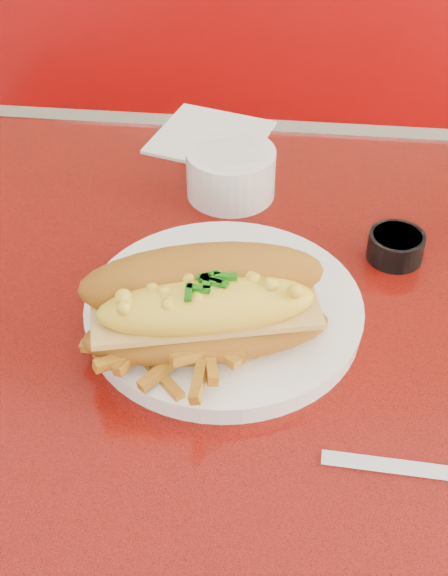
# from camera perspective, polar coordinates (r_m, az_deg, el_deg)

# --- Properties ---
(diner_table) EXTENTS (1.23, 0.83, 0.77)m
(diner_table) POSITION_cam_1_polar(r_m,az_deg,el_deg) (0.88, 0.38, -11.02)
(diner_table) COLOR red
(diner_table) RESTS_ON ground
(booth_bench_far) EXTENTS (1.20, 0.51, 0.90)m
(booth_bench_far) POSITION_cam_1_polar(r_m,az_deg,el_deg) (1.69, 3.20, 3.82)
(booth_bench_far) COLOR #990A0A
(booth_bench_far) RESTS_ON ground
(dinner_plate) EXTENTS (0.32, 0.32, 0.02)m
(dinner_plate) POSITION_cam_1_polar(r_m,az_deg,el_deg) (0.77, -0.00, -1.67)
(dinner_plate) COLOR white
(dinner_plate) RESTS_ON diner_table
(mac_hoagie) EXTENTS (0.24, 0.16, 0.10)m
(mac_hoagie) POSITION_cam_1_polar(r_m,az_deg,el_deg) (0.70, -1.36, -1.23)
(mac_hoagie) COLOR #A7671B
(mac_hoagie) RESTS_ON dinner_plate
(fries_pile) EXTENTS (0.13, 0.12, 0.04)m
(fries_pile) POSITION_cam_1_polar(r_m,az_deg,el_deg) (0.72, -3.76, -2.62)
(fries_pile) COLOR orange
(fries_pile) RESTS_ON dinner_plate
(fork) EXTENTS (0.08, 0.14, 0.00)m
(fork) POSITION_cam_1_polar(r_m,az_deg,el_deg) (0.75, 3.60, -2.32)
(fork) COLOR silver
(fork) RESTS_ON dinner_plate
(gravy_ramekin) EXTENTS (0.11, 0.11, 0.06)m
(gravy_ramekin) POSITION_cam_1_polar(r_m,az_deg,el_deg) (0.93, 0.49, 8.31)
(gravy_ramekin) COLOR white
(gravy_ramekin) RESTS_ON diner_table
(sauce_cup_right) EXTENTS (0.06, 0.06, 0.03)m
(sauce_cup_right) POSITION_cam_1_polar(r_m,az_deg,el_deg) (0.86, 12.14, 3.00)
(sauce_cup_right) COLOR black
(sauce_cup_right) RESTS_ON diner_table
(paper_napkin) EXTENTS (0.17, 0.17, 0.00)m
(paper_napkin) POSITION_cam_1_polar(r_m,az_deg,el_deg) (1.05, -0.98, 10.68)
(paper_napkin) COLOR white
(paper_napkin) RESTS_ON diner_table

